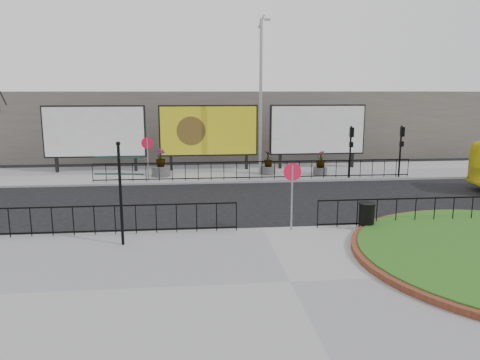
{
  "coord_description": "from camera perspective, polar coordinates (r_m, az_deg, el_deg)",
  "views": [
    {
      "loc": [
        -2.52,
        -16.52,
        5.16
      ],
      "look_at": [
        -0.74,
        1.0,
        1.75
      ],
      "focal_mm": 35.0,
      "sensor_mm": 36.0,
      "label": 1
    }
  ],
  "objects": [
    {
      "name": "planter_b",
      "position": [
        28.25,
        3.47,
        1.81
      ],
      "size": [
        0.89,
        0.89,
        1.43
      ],
      "color": "#4C4C4F",
      "rests_on": "pavement_far"
    },
    {
      "name": "speed_sign_near",
      "position": [
        16.82,
        6.38,
        -0.21
      ],
      "size": [
        0.64,
        0.07,
        2.47
      ],
      "color": "gray",
      "rests_on": "pavement_near"
    },
    {
      "name": "litter_bin",
      "position": [
        17.7,
        15.17,
        -4.28
      ],
      "size": [
        0.6,
        0.6,
        0.99
      ],
      "color": "black",
      "rests_on": "pavement_near"
    },
    {
      "name": "pavement_near",
      "position": [
        12.85,
        6.14,
        -12.48
      ],
      "size": [
        30.0,
        10.0,
        0.12
      ],
      "primitive_type": "cube",
      "color": "gray",
      "rests_on": "ground"
    },
    {
      "name": "fingerpost_sign",
      "position": [
        15.56,
        -14.42,
        -0.39
      ],
      "size": [
        1.61,
        0.46,
        3.43
      ],
      "rotation": [
        0.0,
        0.0,
        -0.2
      ],
      "color": "black",
      "rests_on": "pavement_near"
    },
    {
      "name": "railing_near_right",
      "position": [
        19.1,
        22.62,
        -3.49
      ],
      "size": [
        9.0,
        0.1,
        1.1
      ],
      "primitive_type": null,
      "color": "black",
      "rests_on": "pavement_near"
    },
    {
      "name": "pavement_far",
      "position": [
        29.08,
        -0.76,
        0.88
      ],
      "size": [
        44.0,
        6.0,
        0.12
      ],
      "primitive_type": "cube",
      "color": "gray",
      "rests_on": "ground"
    },
    {
      "name": "billboard_mid",
      "position": [
        29.62,
        -3.84,
        5.99
      ],
      "size": [
        6.2,
        0.31,
        4.1
      ],
      "color": "black",
      "rests_on": "pavement_far"
    },
    {
      "name": "signal_pole_a",
      "position": [
        27.56,
        13.37,
        4.3
      ],
      "size": [
        0.22,
        0.26,
        3.0
      ],
      "color": "black",
      "rests_on": "pavement_far"
    },
    {
      "name": "planter_a",
      "position": [
        27.94,
        -9.64,
        1.63
      ],
      "size": [
        1.1,
        1.1,
        1.64
      ],
      "color": "#4C4C4F",
      "rests_on": "pavement_far"
    },
    {
      "name": "building_backdrop",
      "position": [
        38.69,
        -2.09,
        7.03
      ],
      "size": [
        40.0,
        10.0,
        5.0
      ],
      "primitive_type": "cube",
      "color": "#635D56",
      "rests_on": "ground"
    },
    {
      "name": "ground",
      "position": [
        17.49,
        2.75,
        -6.2
      ],
      "size": [
        90.0,
        90.0,
        0.0
      ],
      "primitive_type": "plane",
      "color": "black",
      "rests_on": "ground"
    },
    {
      "name": "planter_c",
      "position": [
        28.42,
        9.77,
        1.84
      ],
      "size": [
        0.84,
        0.84,
        1.47
      ],
      "color": "#4C4C4F",
      "rests_on": "pavement_far"
    },
    {
      "name": "billboard_right",
      "position": [
        30.67,
        9.41,
        6.04
      ],
      "size": [
        6.2,
        0.31,
        4.1
      ],
      "color": "black",
      "rests_on": "pavement_far"
    },
    {
      "name": "speed_sign_far",
      "position": [
        26.24,
        -11.22,
        3.67
      ],
      "size": [
        0.64,
        0.07,
        2.47
      ],
      "color": "gray",
      "rests_on": "pavement_far"
    },
    {
      "name": "railing_near_left",
      "position": [
        17.19,
        -17.34,
        -4.68
      ],
      "size": [
        10.0,
        0.1,
        1.1
      ],
      "primitive_type": null,
      "color": "black",
      "rests_on": "pavement_near"
    },
    {
      "name": "lamp_post",
      "position": [
        27.82,
        2.55,
        10.28
      ],
      "size": [
        0.74,
        0.18,
        9.23
      ],
      "color": "gray",
      "rests_on": "pavement_far"
    },
    {
      "name": "signal_pole_b",
      "position": [
        28.68,
        19.05,
        4.25
      ],
      "size": [
        0.22,
        0.26,
        3.0
      ],
      "color": "black",
      "rests_on": "pavement_far"
    },
    {
      "name": "railing_far",
      "position": [
        26.44,
        1.92,
        1.19
      ],
      "size": [
        18.0,
        0.1,
        1.1
      ],
      "primitive_type": null,
      "color": "black",
      "rests_on": "pavement_far"
    },
    {
      "name": "billboard_left",
      "position": [
        30.2,
        -17.3,
        5.62
      ],
      "size": [
        6.2,
        0.31,
        4.1
      ],
      "color": "black",
      "rests_on": "pavement_far"
    }
  ]
}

